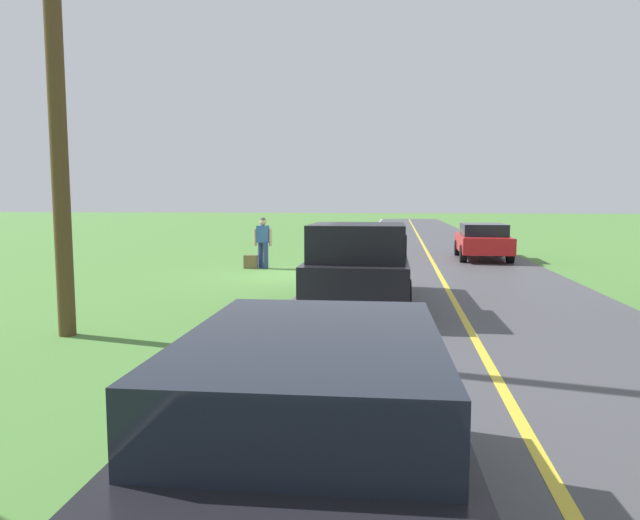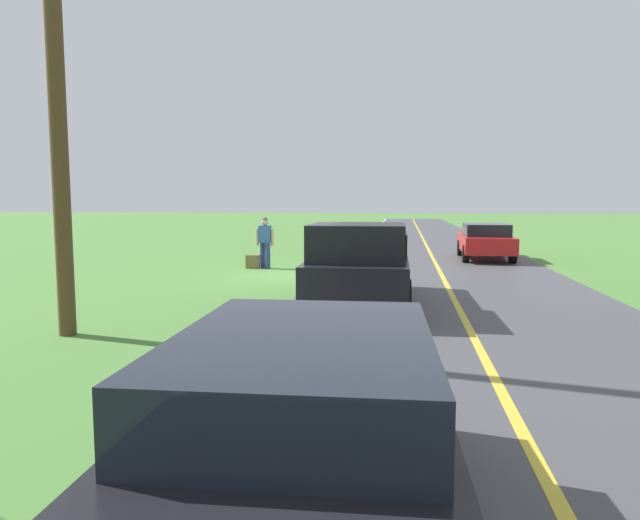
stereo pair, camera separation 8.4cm
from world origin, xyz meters
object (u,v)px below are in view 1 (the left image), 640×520
Objects in this scene: hitchhiker_walking at (263,240)px; pickup_truck_passing at (360,262)px; sedan_ahead_same_lane at (311,439)px; sedan_near_oncoming at (483,240)px; suitcase_carried at (251,262)px; utility_pole_roadside at (56,86)px.

hitchhiker_walking is 7.51m from pickup_truck_passing.
sedan_ahead_same_lane and sedan_near_oncoming have the same top height.
pickup_truck_passing reaches higher than sedan_near_oncoming.
hitchhiker_walking is 0.32× the size of pickup_truck_passing.
suitcase_carried is at bearing 27.71° from sedan_near_oncoming.
sedan_ahead_same_lane is at bearing 13.94° from suitcase_carried.
hitchhiker_walking is at bearing -95.61° from utility_pole_roadside.
utility_pole_roadside reaches higher than pickup_truck_passing.
sedan_ahead_same_lane is (-4.04, 15.18, -0.23)m from hitchhiker_walking.
sedan_ahead_same_lane is 19.79m from sedan_near_oncoming.
pickup_truck_passing is at bearing 30.54° from suitcase_carried.
sedan_near_oncoming is 0.54× the size of utility_pole_roadside.
hitchhiker_walking reaches higher than sedan_near_oncoming.
sedan_ahead_same_lane is at bearing 133.61° from utility_pole_roadside.
utility_pole_roadside reaches higher than hitchhiker_walking.
sedan_near_oncoming is (-3.81, -19.42, 0.00)m from sedan_ahead_same_lane.
utility_pole_roadside reaches higher than suitcase_carried.
pickup_truck_passing is at bearing -144.19° from utility_pole_roadside.
pickup_truck_passing reaches higher than sedan_ahead_same_lane.
utility_pole_roadside is at bearing -5.80° from suitcase_carried.
pickup_truck_passing is 11.50m from sedan_near_oncoming.
sedan_near_oncoming is at bearing -110.89° from pickup_truck_passing.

